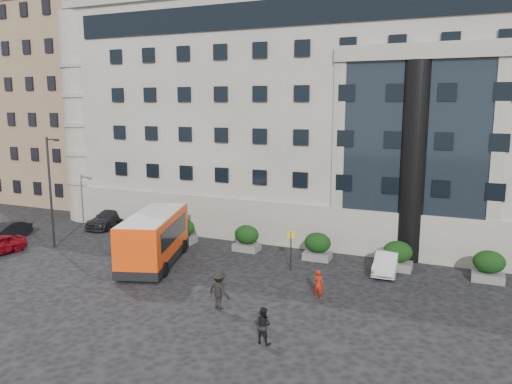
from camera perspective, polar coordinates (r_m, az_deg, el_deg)
ground at (r=29.76m, az=-9.56°, el=-10.32°), size 120.00×120.00×0.00m
civic_building at (r=46.29m, az=11.82°, el=8.24°), size 44.00×24.00×18.00m
entrance_column at (r=33.99m, az=17.56°, el=3.18°), size 1.80×1.80×13.00m
apartment_near at (r=58.54m, az=-19.14°, el=9.22°), size 14.00×14.00×20.00m
apartment_far at (r=74.54m, az=-11.44°, el=10.39°), size 13.00×13.00×22.00m
hedge_a at (r=37.83m, az=-8.29°, el=-4.38°), size 1.80×1.26×1.84m
hedge_b at (r=35.45m, az=-1.08°, el=-5.26°), size 1.80×1.26×1.84m
hedge_c at (r=33.70m, az=7.04°, el=-6.15°), size 1.80×1.26×1.84m
hedge_d at (r=32.70m, az=15.88°, el=-6.98°), size 1.80×1.26×1.84m
hedge_e at (r=32.51m, az=25.07°, el=-7.66°), size 1.80×1.26×1.84m
street_lamp at (r=38.39m, az=-22.40°, el=0.41°), size 1.16×0.18×8.00m
bus_stop_sign at (r=31.18m, az=4.01°, el=-5.91°), size 0.50×0.08×2.52m
minibus at (r=33.14m, az=-11.58°, el=-5.00°), size 5.03×8.31×3.28m
red_truck at (r=51.61m, az=-11.60°, el=0.09°), size 3.58×6.00×3.02m
parked_car_b at (r=42.88m, az=-26.73°, el=-4.02°), size 1.43×4.05×1.33m
parked_car_c at (r=44.12m, az=-16.34°, el=-2.89°), size 2.18×5.06×1.45m
parked_car_d at (r=45.67m, az=-14.09°, el=-2.33°), size 2.93×5.52×1.48m
white_taxi at (r=32.10m, az=14.67°, el=-7.79°), size 1.54×3.93×1.27m
pedestrian_a at (r=27.19m, az=7.14°, el=-10.44°), size 0.63×0.45×1.61m
pedestrian_b at (r=22.37m, az=0.78°, el=-14.98°), size 0.87×0.71×1.65m
pedestrian_c at (r=25.84m, az=-4.25°, el=-11.10°), size 1.39×1.00×1.95m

